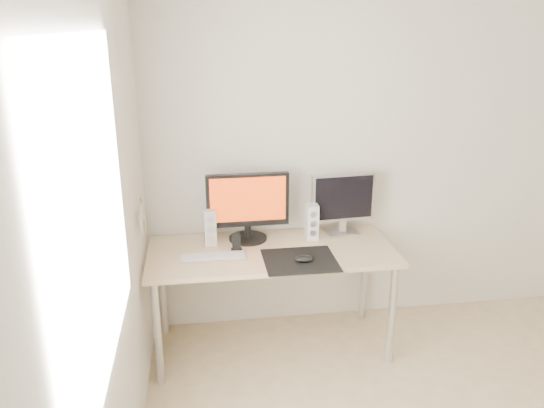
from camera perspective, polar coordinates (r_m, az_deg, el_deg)
wall_back at (r=3.87m, az=12.95°, el=5.32°), size 3.50×0.00×3.50m
wall_left at (r=2.00m, az=-18.11°, el=-8.14°), size 0.00×3.50×3.50m
window_pane at (r=1.90m, az=-18.51°, el=-1.37°), size 0.00×1.30×1.30m
mousepad at (r=3.31m, az=3.03°, el=-6.06°), size 0.45×0.40×0.00m
mouse at (r=3.28m, az=3.48°, el=-5.90°), size 0.11×0.07×0.04m
desk at (r=3.50m, az=-0.04°, el=-6.06°), size 1.60×0.70×0.73m
main_monitor at (r=3.52m, az=-2.63°, el=-0.04°), size 0.55×0.26×0.47m
second_monitor at (r=3.68m, az=7.64°, el=0.39°), size 0.45×0.18×0.43m
speaker_left at (r=3.52m, az=-6.65°, el=-2.47°), size 0.08×0.09×0.24m
speaker_right at (r=3.60m, az=4.32°, el=-1.93°), size 0.08×0.09×0.24m
keyboard at (r=3.36m, az=-6.34°, el=-5.64°), size 0.42×0.12×0.02m
phone_dock at (r=3.42m, az=-3.84°, el=-4.54°), size 0.07×0.06×0.13m
pennant at (r=3.20m, az=-13.78°, el=-1.37°), size 0.01×0.23×0.29m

